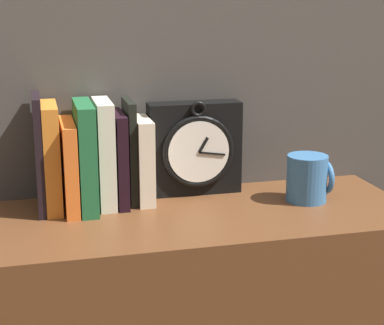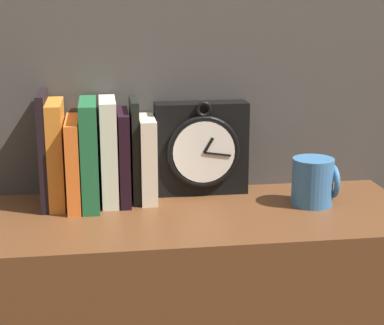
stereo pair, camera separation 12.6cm
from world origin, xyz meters
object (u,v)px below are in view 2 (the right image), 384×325
object	(u,v)px
book_slot1_orange	(57,154)
book_slot3_green	(90,154)
book_slot2_orange	(74,163)
book_slot0_black	(45,150)
book_slot5_black	(124,157)
book_slot6_black	(135,150)
clock	(202,149)
mug	(314,182)
book_slot7_cream	(147,159)
book_slot4_cream	(109,151)

from	to	relation	value
book_slot1_orange	book_slot3_green	bearing A→B (deg)	-9.11
book_slot1_orange	book_slot2_orange	distance (m)	0.04
book_slot0_black	book_slot5_black	size ratio (longest dim) A/B	1.22
book_slot2_orange	book_slot6_black	size ratio (longest dim) A/B	0.84
clock	book_slot3_green	world-z (taller)	book_slot3_green
clock	book_slot2_orange	size ratio (longest dim) A/B	1.15
clock	mug	distance (m)	0.25
book_slot7_cream	mug	size ratio (longest dim) A/B	1.79
book_slot3_green	book_slot6_black	distance (m)	0.10
book_slot0_black	mug	size ratio (longest dim) A/B	2.38
clock	mug	world-z (taller)	clock
book_slot5_black	book_slot7_cream	xyz separation A→B (m)	(0.05, 0.01, -0.01)
book_slot3_green	book_slot7_cream	bearing A→B (deg)	9.03
book_slot0_black	book_slot4_cream	bearing A→B (deg)	1.29
book_slot2_orange	book_slot7_cream	bearing A→B (deg)	6.95
book_slot3_green	book_slot1_orange	bearing A→B (deg)	170.89
book_slot1_orange	book_slot4_cream	xyz separation A→B (m)	(0.11, 0.00, 0.00)
book_slot4_cream	book_slot7_cream	bearing A→B (deg)	3.50
book_slot2_orange	book_slot7_cream	distance (m)	0.15
book_slot1_orange	book_slot5_black	distance (m)	0.14
book_slot2_orange	mug	world-z (taller)	book_slot2_orange
book_slot0_black	book_slot7_cream	distance (m)	0.21
book_slot3_green	book_slot4_cream	size ratio (longest dim) A/B	1.00
book_slot0_black	book_slot7_cream	world-z (taller)	book_slot0_black
book_slot5_black	mug	size ratio (longest dim) A/B	1.95
mug	clock	bearing A→B (deg)	152.92
book_slot4_cream	book_slot7_cream	xyz separation A→B (m)	(0.08, 0.00, -0.02)
book_slot1_orange	book_slot5_black	xyz separation A→B (m)	(0.14, 0.00, -0.01)
mug	book_slot1_orange	bearing A→B (deg)	171.59
clock	book_slot4_cream	bearing A→B (deg)	-171.28
book_slot1_orange	book_slot7_cream	xyz separation A→B (m)	(0.19, 0.01, -0.02)
clock	book_slot4_cream	size ratio (longest dim) A/B	0.96
book_slot7_cream	book_slot5_black	bearing A→B (deg)	-173.66
book_slot0_black	book_slot1_orange	size ratio (longest dim) A/B	1.09
book_slot1_orange	mug	world-z (taller)	book_slot1_orange
book_slot0_black	book_slot6_black	size ratio (longest dim) A/B	1.09
book_slot0_black	book_slot6_black	world-z (taller)	book_slot0_black
book_slot7_cream	mug	xyz separation A→B (m)	(0.34, -0.09, -0.04)
book_slot3_green	book_slot5_black	distance (m)	0.07
book_slot0_black	book_slot2_orange	world-z (taller)	book_slot0_black
book_slot1_orange	clock	bearing A→B (deg)	6.35
clock	book_slot1_orange	xyz separation A→B (m)	(-0.31, -0.03, 0.01)
book_slot4_cream	mug	size ratio (longest dim) A/B	2.21
book_slot6_black	mug	xyz separation A→B (m)	(0.37, -0.09, -0.06)
clock	book_slot5_black	xyz separation A→B (m)	(-0.17, -0.03, -0.00)
book_slot0_black	book_slot3_green	distance (m)	0.09
book_slot4_cream	mug	xyz separation A→B (m)	(0.42, -0.08, -0.06)
book_slot2_orange	book_slot1_orange	bearing A→B (deg)	163.20
book_slot2_orange	book_slot4_cream	bearing A→B (deg)	10.73
book_slot5_black	mug	bearing A→B (deg)	-11.70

